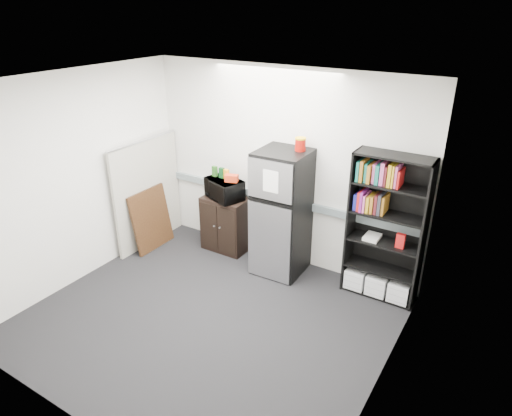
# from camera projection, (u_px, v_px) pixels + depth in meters

# --- Properties ---
(floor) EXTENTS (4.00, 4.00, 0.00)m
(floor) POSITION_uv_depth(u_px,v_px,m) (208.00, 319.00, 5.37)
(floor) COLOR black
(floor) RESTS_ON ground
(wall_back) EXTENTS (4.00, 0.02, 2.70)m
(wall_back) POSITION_uv_depth(u_px,v_px,m) (282.00, 168.00, 6.16)
(wall_back) COLOR silver
(wall_back) RESTS_ON floor
(wall_right) EXTENTS (0.02, 3.50, 2.70)m
(wall_right) POSITION_uv_depth(u_px,v_px,m) (390.00, 269.00, 3.85)
(wall_right) COLOR silver
(wall_right) RESTS_ON floor
(wall_left) EXTENTS (0.02, 3.50, 2.70)m
(wall_left) POSITION_uv_depth(u_px,v_px,m) (77.00, 180.00, 5.77)
(wall_left) COLOR silver
(wall_left) RESTS_ON floor
(ceiling) EXTENTS (4.00, 3.50, 0.02)m
(ceiling) POSITION_uv_depth(u_px,v_px,m) (195.00, 85.00, 4.25)
(ceiling) COLOR white
(ceiling) RESTS_ON wall_back
(electrical_raceway) EXTENTS (3.92, 0.05, 0.10)m
(electrical_raceway) POSITION_uv_depth(u_px,v_px,m) (281.00, 200.00, 6.33)
(electrical_raceway) COLOR gray
(electrical_raceway) RESTS_ON wall_back
(wall_note) EXTENTS (0.14, 0.00, 0.10)m
(wall_note) POSITION_uv_depth(u_px,v_px,m) (260.00, 150.00, 6.24)
(wall_note) COLOR white
(wall_note) RESTS_ON wall_back
(bookshelf) EXTENTS (0.90, 0.34, 1.85)m
(bookshelf) POSITION_uv_depth(u_px,v_px,m) (386.00, 230.00, 5.47)
(bookshelf) COLOR black
(bookshelf) RESTS_ON floor
(cubicle_partition) EXTENTS (0.06, 1.30, 1.62)m
(cubicle_partition) POSITION_uv_depth(u_px,v_px,m) (148.00, 193.00, 6.78)
(cubicle_partition) COLOR gray
(cubicle_partition) RESTS_ON floor
(cabinet) EXTENTS (0.66, 0.44, 0.82)m
(cabinet) POSITION_uv_depth(u_px,v_px,m) (226.00, 224.00, 6.74)
(cabinet) COLOR black
(cabinet) RESTS_ON floor
(microwave) EXTENTS (0.62, 0.51, 0.29)m
(microwave) POSITION_uv_depth(u_px,v_px,m) (224.00, 189.00, 6.49)
(microwave) COLOR black
(microwave) RESTS_ON cabinet
(snack_box_a) EXTENTS (0.08, 0.06, 0.15)m
(snack_box_a) POSITION_uv_depth(u_px,v_px,m) (215.00, 171.00, 6.51)
(snack_box_a) COLOR #225518
(snack_box_a) RESTS_ON microwave
(snack_box_b) EXTENTS (0.07, 0.05, 0.15)m
(snack_box_b) POSITION_uv_depth(u_px,v_px,m) (222.00, 173.00, 6.46)
(snack_box_b) COLOR #0D3C16
(snack_box_b) RESTS_ON microwave
(snack_box_c) EXTENTS (0.08, 0.07, 0.14)m
(snack_box_c) POSITION_uv_depth(u_px,v_px,m) (226.00, 174.00, 6.42)
(snack_box_c) COLOR orange
(snack_box_c) RESTS_ON microwave
(snack_bag) EXTENTS (0.20, 0.15, 0.10)m
(snack_bag) POSITION_uv_depth(u_px,v_px,m) (232.00, 178.00, 6.33)
(snack_bag) COLOR red
(snack_bag) RESTS_ON microwave
(refrigerator) EXTENTS (0.66, 0.69, 1.71)m
(refrigerator) POSITION_uv_depth(u_px,v_px,m) (282.00, 213.00, 6.03)
(refrigerator) COLOR black
(refrigerator) RESTS_ON floor
(coffee_can) EXTENTS (0.14, 0.14, 0.19)m
(coffee_can) POSITION_uv_depth(u_px,v_px,m) (300.00, 143.00, 5.65)
(coffee_can) COLOR #9C0F07
(coffee_can) RESTS_ON refrigerator
(framed_poster) EXTENTS (0.19, 0.71, 0.91)m
(framed_poster) POSITION_uv_depth(u_px,v_px,m) (151.00, 219.00, 6.78)
(framed_poster) COLOR black
(framed_poster) RESTS_ON floor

